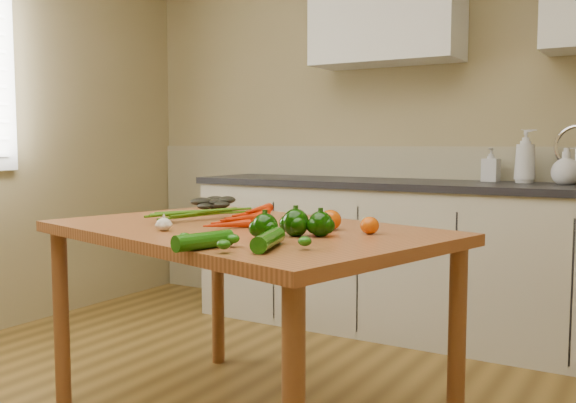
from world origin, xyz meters
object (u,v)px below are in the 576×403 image
at_px(table, 243,250).
at_px(soap_bottle_b, 491,165).
at_px(soap_bottle_c, 566,166).
at_px(zucchini_a, 268,240).
at_px(carrot_bunch, 230,215).
at_px(leafy_greens, 217,201).
at_px(pepper_a, 296,223).
at_px(pepper_b, 321,224).
at_px(tomato_b, 330,220).
at_px(garlic_bulb, 164,224).
at_px(soap_bottle_a, 525,156).
at_px(tomato_a, 318,220).
at_px(zucchini_b, 203,241).
at_px(tomato_c, 370,225).
at_px(pepper_c, 265,227).

xyz_separation_m(table, soap_bottle_b, (0.51, 1.75, 0.29)).
relative_size(soap_bottle_c, zucchini_a, 0.86).
bearing_deg(carrot_bunch, table, -4.39).
bearing_deg(soap_bottle_b, leafy_greens, -119.61).
distance_m(pepper_a, pepper_b, 0.09).
distance_m(leafy_greens, tomato_b, 0.79).
distance_m(garlic_bulb, tomato_b, 0.61).
distance_m(carrot_bunch, pepper_b, 0.47).
distance_m(pepper_b, tomato_b, 0.17).
xyz_separation_m(soap_bottle_a, carrot_bunch, (-0.79, -1.67, -0.21)).
distance_m(tomato_a, zucchini_b, 0.62).
xyz_separation_m(soap_bottle_c, zucchini_a, (-0.56, -2.05, -0.17)).
relative_size(leafy_greens, zucchini_b, 1.07).
bearing_deg(tomato_a, pepper_b, -60.09).
bearing_deg(carrot_bunch, leafy_greens, 147.45).
bearing_deg(tomato_c, table, -172.63).
bearing_deg(zucchini_b, pepper_b, 66.99).
xyz_separation_m(garlic_bulb, pepper_c, (0.44, 0.00, 0.02)).
relative_size(tomato_c, zucchini_b, 0.34).
height_order(table, carrot_bunch, carrot_bunch).
xyz_separation_m(soap_bottle_b, zucchini_a, (-0.15, -2.13, -0.17)).
height_order(carrot_bunch, tomato_b, same).
xyz_separation_m(soap_bottle_a, tomato_c, (-0.21, -1.63, -0.22)).
distance_m(soap_bottle_c, tomato_a, 1.69).
height_order(soap_bottle_b, pepper_c, soap_bottle_b).
height_order(soap_bottle_b, pepper_b, soap_bottle_b).
bearing_deg(soap_bottle_a, carrot_bunch, 162.88).
distance_m(leafy_greens, zucchini_b, 1.06).
relative_size(soap_bottle_a, soap_bottle_c, 1.53).
height_order(soap_bottle_a, carrot_bunch, soap_bottle_a).
relative_size(leafy_greens, tomato_c, 3.19).
bearing_deg(table, pepper_a, -6.40).
relative_size(carrot_bunch, tomato_c, 4.15).
bearing_deg(soap_bottle_b, zucchini_b, -93.76).
bearing_deg(zucchini_a, carrot_bunch, 137.24).
bearing_deg(zucchini_a, soap_bottle_a, 80.58).
distance_m(soap_bottle_b, zucchini_b, 2.27).
height_order(soap_bottle_b, tomato_b, soap_bottle_b).
distance_m(soap_bottle_c, carrot_bunch, 1.93).
xyz_separation_m(leafy_greens, zucchini_a, (0.77, -0.76, -0.03)).
height_order(soap_bottle_c, pepper_c, soap_bottle_c).
xyz_separation_m(garlic_bulb, pepper_a, (0.48, 0.13, 0.02)).
xyz_separation_m(pepper_b, pepper_c, (-0.12, -0.17, 0.00)).
bearing_deg(leafy_greens, pepper_b, -29.89).
height_order(carrot_bunch, tomato_c, carrot_bunch).
bearing_deg(soap_bottle_a, zucchini_b, 175.15).
bearing_deg(tomato_a, zucchini_a, -78.93).
relative_size(carrot_bunch, tomato_b, 3.39).
xyz_separation_m(soap_bottle_a, pepper_b, (-0.33, -1.77, -0.21)).
xyz_separation_m(table, zucchini_a, (0.36, -0.38, 0.11)).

